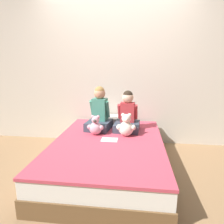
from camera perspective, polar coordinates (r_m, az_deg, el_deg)
The scene contains 9 objects.
ground_plane at distance 2.74m, azimuth -1.04°, elevation -16.09°, with size 14.00×14.00×0.00m, color #93704C.
wall_behind_bed at distance 3.43m, azimuth 1.35°, elevation 11.81°, with size 8.00×0.06×2.50m.
bed at distance 2.64m, azimuth -1.06°, elevation -12.30°, with size 1.38×1.93×0.41m.
child_on_left at distance 2.97m, azimuth -3.64°, elevation -0.18°, with size 0.39×0.43×0.63m.
child_on_right at distance 2.93m, azimuth 4.39°, elevation -1.02°, with size 0.38×0.42×0.58m.
teddy_bear_held_by_left_child at distance 2.75m, azimuth -4.71°, elevation -4.13°, with size 0.23×0.17×0.27m.
teddy_bear_held_by_right_child at distance 2.69m, azimuth 4.05°, elevation -4.13°, with size 0.26×0.20×0.31m.
pillow_at_headboard at distance 3.28m, azimuth 0.81°, elevation -2.27°, with size 0.59×0.30×0.11m.
sign_card at distance 2.59m, azimuth -0.75°, elevation -7.91°, with size 0.21×0.15×0.00m.
Camera 1 is at (0.33, -2.36, 1.35)m, focal length 32.00 mm.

